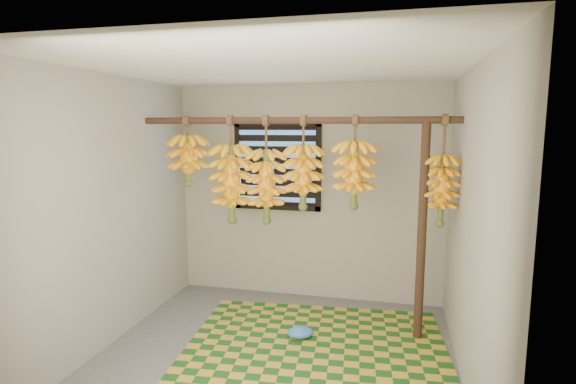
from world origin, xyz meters
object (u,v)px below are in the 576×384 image
(woven_mat, at_px, (316,347))
(banana_bunch_c, at_px, (267,186))
(plastic_bag, at_px, (300,332))
(banana_bunch_a, at_px, (188,160))
(banana_bunch_b, at_px, (232,184))
(banana_bunch_e, at_px, (354,175))
(banana_bunch_f, at_px, (442,190))
(support_post, at_px, (422,233))
(banana_bunch_d, at_px, (303,177))

(woven_mat, relative_size, banana_bunch_c, 2.22)
(plastic_bag, distance_m, banana_bunch_a, 1.98)
(banana_bunch_b, relative_size, banana_bunch_e, 1.22)
(banana_bunch_c, distance_m, banana_bunch_f, 1.60)
(plastic_bag, relative_size, banana_bunch_b, 0.24)
(support_post, distance_m, banana_bunch_b, 1.85)
(woven_mat, distance_m, banana_bunch_e, 1.58)
(woven_mat, bearing_deg, banana_bunch_e, 56.73)
(banana_bunch_e, bearing_deg, plastic_bag, -148.19)
(banana_bunch_a, distance_m, banana_bunch_c, 0.84)
(plastic_bag, distance_m, banana_bunch_c, 1.40)
(banana_bunch_a, bearing_deg, banana_bunch_d, -0.00)
(banana_bunch_a, distance_m, banana_bunch_f, 2.42)
(banana_bunch_e, xyz_separation_m, banana_bunch_f, (0.76, 0.00, -0.11))
(banana_bunch_e, bearing_deg, banana_bunch_b, 180.00)
(support_post, bearing_deg, woven_mat, -155.08)
(support_post, height_order, woven_mat, support_post)
(plastic_bag, height_order, banana_bunch_b, banana_bunch_b)
(banana_bunch_a, distance_m, banana_bunch_d, 1.17)
(support_post, relative_size, banana_bunch_f, 2.05)
(support_post, height_order, plastic_bag, support_post)
(support_post, bearing_deg, banana_bunch_c, 180.00)
(woven_mat, relative_size, banana_bunch_d, 2.60)
(support_post, bearing_deg, banana_bunch_a, 180.00)
(banana_bunch_f, bearing_deg, banana_bunch_b, 180.00)
(banana_bunch_b, bearing_deg, banana_bunch_c, 0.00)
(banana_bunch_a, bearing_deg, banana_bunch_f, 0.00)
(banana_bunch_c, relative_size, banana_bunch_f, 1.05)
(banana_bunch_f, bearing_deg, support_post, 180.00)
(banana_bunch_d, xyz_separation_m, banana_bunch_e, (0.48, 0.00, 0.03))
(banana_bunch_a, height_order, banana_bunch_c, same)
(banana_bunch_b, distance_m, banana_bunch_f, 1.95)
(banana_bunch_c, height_order, banana_bunch_e, same)
(woven_mat, distance_m, banana_bunch_f, 1.78)
(support_post, xyz_separation_m, plastic_bag, (-1.05, -0.27, -0.94))
(plastic_bag, relative_size, banana_bunch_f, 0.25)
(banana_bunch_c, bearing_deg, banana_bunch_d, -0.00)
(plastic_bag, height_order, banana_bunch_a, banana_bunch_a)
(woven_mat, bearing_deg, plastic_bag, 141.15)
(plastic_bag, bearing_deg, banana_bunch_f, 12.77)
(banana_bunch_c, distance_m, banana_bunch_e, 0.84)
(support_post, distance_m, banana_bunch_e, 0.80)
(banana_bunch_c, xyz_separation_m, banana_bunch_d, (0.36, -0.00, 0.10))
(banana_bunch_e, distance_m, banana_bunch_f, 0.77)
(banana_bunch_a, distance_m, banana_bunch_e, 1.65)
(support_post, distance_m, banana_bunch_f, 0.42)
(plastic_bag, bearing_deg, banana_bunch_d, 97.42)
(banana_bunch_d, bearing_deg, banana_bunch_a, 180.00)
(plastic_bag, distance_m, banana_bunch_d, 1.44)
(plastic_bag, height_order, banana_bunch_c, banana_bunch_c)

